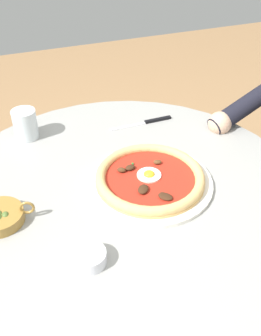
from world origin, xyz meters
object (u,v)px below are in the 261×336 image
water_glass (26,126)px  ramekin_capers (89,257)px  dining_table (125,231)px  olive_pan (0,217)px  steak_knife (150,121)px  pizza_on_plate (150,179)px

water_glass → ramekin_capers: (0.50, 0.04, -0.02)m
dining_table → olive_pan: olive_pan is taller
ramekin_capers → dining_table: bearing=142.9°
ramekin_capers → olive_pan: bearing=-139.4°
water_glass → ramekin_capers: size_ratio=1.27×
ramekin_capers → olive_pan: (-0.18, -0.15, -0.00)m
water_glass → steak_knife: (0.05, 0.36, -0.03)m
pizza_on_plate → olive_pan: (0.00, -0.35, -0.00)m
dining_table → steak_knife: 0.35m
water_glass → olive_pan: bearing=-18.5°
ramekin_capers → pizza_on_plate: bearing=131.3°
dining_table → water_glass: bearing=-149.3°
water_glass → steak_knife: 0.37m
steak_knife → ramekin_capers: bearing=-35.3°
ramekin_capers → steak_knife: bearing=144.7°
dining_table → ramekin_capers: ramekin_capers is taller
dining_table → pizza_on_plate: 0.18m
pizza_on_plate → steak_knife: bearing=157.0°
steak_knife → olive_pan: bearing=-60.0°
pizza_on_plate → water_glass: bearing=-142.2°
dining_table → water_glass: 0.41m
olive_pan → pizza_on_plate: bearing=90.3°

